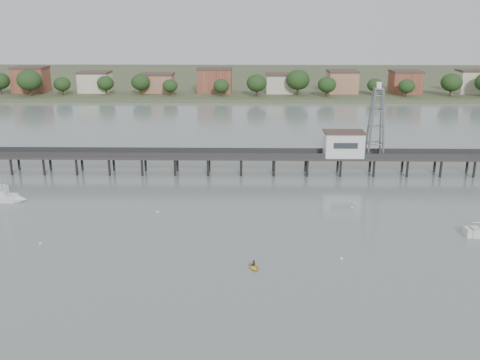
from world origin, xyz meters
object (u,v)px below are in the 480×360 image
(lattice_tower, at_px, (376,123))
(sailboat_b, at_px, (7,198))
(yellow_dinghy, at_px, (254,268))
(pier, at_px, (225,156))

(lattice_tower, relative_size, sailboat_b, 1.22)
(yellow_dinghy, bearing_deg, sailboat_b, 132.04)
(sailboat_b, height_order, yellow_dinghy, sailboat_b)
(pier, relative_size, yellow_dinghy, 65.65)
(sailboat_b, bearing_deg, pier, 28.55)
(sailboat_b, relative_size, yellow_dinghy, 5.58)
(lattice_tower, bearing_deg, sailboat_b, -164.89)
(pier, distance_m, lattice_tower, 32.34)
(pier, xyz_separation_m, sailboat_b, (-38.66, -18.94, -3.15))
(pier, bearing_deg, yellow_dinghy, -82.61)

